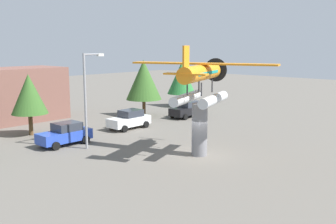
{
  "coord_description": "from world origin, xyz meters",
  "views": [
    {
      "loc": [
        -21.45,
        -16.48,
        7.7
      ],
      "look_at": [
        0.0,
        3.0,
        2.78
      ],
      "focal_mm": 41.88,
      "sensor_mm": 36.0,
      "label": 1
    }
  ],
  "objects_px": {
    "floatplane_monument": "(201,80)",
    "streetlight_primary": "(87,93)",
    "storefront_building": "(4,96)",
    "car_distant_black": "(187,109)",
    "display_pedestal": "(199,130)",
    "tree_center_back": "(144,80)",
    "tree_east": "(29,94)",
    "tree_far_east": "(181,78)",
    "car_far_white": "(129,119)",
    "car_mid_blue": "(65,134)"
  },
  "relations": [
    {
      "from": "car_mid_blue",
      "to": "streetlight_primary",
      "type": "relative_size",
      "value": 0.59
    },
    {
      "from": "tree_center_back",
      "to": "tree_east",
      "type": "bearing_deg",
      "value": 177.79
    },
    {
      "from": "tree_far_east",
      "to": "car_distant_black",
      "type": "bearing_deg",
      "value": -134.85
    },
    {
      "from": "floatplane_monument",
      "to": "car_mid_blue",
      "type": "distance_m",
      "value": 11.62
    },
    {
      "from": "display_pedestal",
      "to": "car_far_white",
      "type": "height_order",
      "value": "display_pedestal"
    },
    {
      "from": "car_mid_blue",
      "to": "tree_far_east",
      "type": "height_order",
      "value": "tree_far_east"
    },
    {
      "from": "tree_far_east",
      "to": "storefront_building",
      "type": "bearing_deg",
      "value": 162.77
    },
    {
      "from": "floatplane_monument",
      "to": "storefront_building",
      "type": "xyz_separation_m",
      "value": [
        -3.78,
        21.96,
        -2.64
      ]
    },
    {
      "from": "car_distant_black",
      "to": "storefront_building",
      "type": "relative_size",
      "value": 0.35
    },
    {
      "from": "tree_east",
      "to": "tree_center_back",
      "type": "relative_size",
      "value": 0.86
    },
    {
      "from": "car_distant_black",
      "to": "tree_far_east",
      "type": "height_order",
      "value": "tree_far_east"
    },
    {
      "from": "storefront_building",
      "to": "tree_far_east",
      "type": "xyz_separation_m",
      "value": [
        20.22,
        -6.27,
        0.88
      ]
    },
    {
      "from": "storefront_building",
      "to": "tree_east",
      "type": "bearing_deg",
      "value": -99.01
    },
    {
      "from": "car_mid_blue",
      "to": "tree_east",
      "type": "bearing_deg",
      "value": -89.19
    },
    {
      "from": "car_distant_black",
      "to": "tree_center_back",
      "type": "bearing_deg",
      "value": -56.68
    },
    {
      "from": "display_pedestal",
      "to": "tree_far_east",
      "type": "distance_m",
      "value": 22.91
    },
    {
      "from": "car_mid_blue",
      "to": "streetlight_primary",
      "type": "xyz_separation_m",
      "value": [
        0.65,
        -2.2,
        3.32
      ]
    },
    {
      "from": "storefront_building",
      "to": "tree_center_back",
      "type": "height_order",
      "value": "tree_center_back"
    },
    {
      "from": "tree_center_back",
      "to": "tree_far_east",
      "type": "xyz_separation_m",
      "value": [
        8.14,
        1.49,
        -0.39
      ]
    },
    {
      "from": "streetlight_primary",
      "to": "tree_center_back",
      "type": "xyz_separation_m",
      "value": [
        12.5,
        6.84,
        -0.2
      ]
    },
    {
      "from": "car_far_white",
      "to": "streetlight_primary",
      "type": "xyz_separation_m",
      "value": [
        -6.88,
        -3.04,
        3.32
      ]
    },
    {
      "from": "storefront_building",
      "to": "tree_east",
      "type": "xyz_separation_m",
      "value": [
        -1.15,
        -7.25,
        0.85
      ]
    },
    {
      "from": "floatplane_monument",
      "to": "streetlight_primary",
      "type": "bearing_deg",
      "value": 100.91
    },
    {
      "from": "car_far_white",
      "to": "streetlight_primary",
      "type": "distance_m",
      "value": 8.22
    },
    {
      "from": "tree_center_back",
      "to": "tree_far_east",
      "type": "relative_size",
      "value": 1.1
    },
    {
      "from": "display_pedestal",
      "to": "floatplane_monument",
      "type": "distance_m",
      "value": 3.52
    },
    {
      "from": "display_pedestal",
      "to": "tree_center_back",
      "type": "xyz_separation_m",
      "value": [
        8.42,
        14.24,
        2.15
      ]
    },
    {
      "from": "car_distant_black",
      "to": "tree_center_back",
      "type": "distance_m",
      "value": 5.75
    },
    {
      "from": "display_pedestal",
      "to": "tree_far_east",
      "type": "relative_size",
      "value": 0.66
    },
    {
      "from": "display_pedestal",
      "to": "storefront_building",
      "type": "relative_size",
      "value": 0.31
    },
    {
      "from": "display_pedestal",
      "to": "car_mid_blue",
      "type": "relative_size",
      "value": 0.88
    },
    {
      "from": "display_pedestal",
      "to": "car_mid_blue",
      "type": "xyz_separation_m",
      "value": [
        -4.73,
        9.6,
        -0.97
      ]
    },
    {
      "from": "storefront_building",
      "to": "car_distant_black",
      "type": "bearing_deg",
      "value": -38.68
    },
    {
      "from": "car_mid_blue",
      "to": "car_far_white",
      "type": "height_order",
      "value": "same"
    },
    {
      "from": "floatplane_monument",
      "to": "tree_center_back",
      "type": "bearing_deg",
      "value": 40.88
    },
    {
      "from": "car_far_white",
      "to": "tree_far_east",
      "type": "xyz_separation_m",
      "value": [
        13.76,
        5.3,
        2.73
      ]
    },
    {
      "from": "floatplane_monument",
      "to": "car_distant_black",
      "type": "relative_size",
      "value": 2.43
    },
    {
      "from": "car_far_white",
      "to": "streetlight_primary",
      "type": "bearing_deg",
      "value": 23.82
    },
    {
      "from": "streetlight_primary",
      "to": "storefront_building",
      "type": "relative_size",
      "value": 0.6
    },
    {
      "from": "display_pedestal",
      "to": "car_distant_black",
      "type": "bearing_deg",
      "value": 42.68
    },
    {
      "from": "display_pedestal",
      "to": "car_far_white",
      "type": "bearing_deg",
      "value": 74.97
    },
    {
      "from": "streetlight_primary",
      "to": "tree_center_back",
      "type": "distance_m",
      "value": 14.25
    },
    {
      "from": "streetlight_primary",
      "to": "storefront_building",
      "type": "xyz_separation_m",
      "value": [
        0.42,
        14.6,
        -1.47
      ]
    },
    {
      "from": "floatplane_monument",
      "to": "tree_east",
      "type": "bearing_deg",
      "value": 89.7
    },
    {
      "from": "car_distant_black",
      "to": "streetlight_primary",
      "type": "distance_m",
      "value": 15.76
    },
    {
      "from": "car_far_white",
      "to": "car_mid_blue",
      "type": "bearing_deg",
      "value": 6.32
    },
    {
      "from": "car_distant_black",
      "to": "car_far_white",
      "type": "bearing_deg",
      "value": -1.56
    },
    {
      "from": "floatplane_monument",
      "to": "tree_far_east",
      "type": "relative_size",
      "value": 1.82
    },
    {
      "from": "floatplane_monument",
      "to": "streetlight_primary",
      "type": "height_order",
      "value": "floatplane_monument"
    },
    {
      "from": "display_pedestal",
      "to": "floatplane_monument",
      "type": "bearing_deg",
      "value": 18.81
    }
  ]
}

